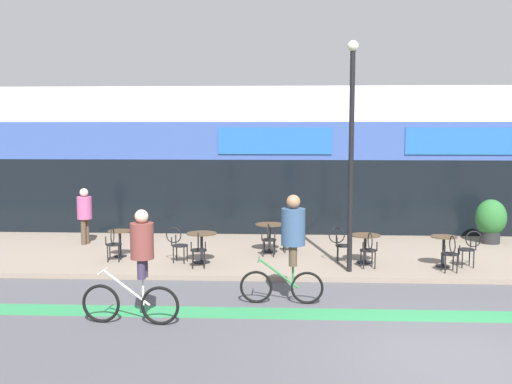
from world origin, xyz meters
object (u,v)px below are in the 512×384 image
bistro_table_1 (202,241)px  cafe_chair_3_near (369,248)px  cyclist_2 (138,260)px  cafe_chair_4_near (451,251)px  planter_pot (491,220)px  cyclist_1 (291,239)px  bistro_table_2 (270,232)px  cafe_chair_0_near (113,242)px  pedestrian_near_end (84,211)px  bistro_table_3 (365,243)px  cafe_chair_1_near (198,248)px  lamp_post (351,141)px  cafe_chair_1_side (177,242)px  cafe_chair_2_side (292,233)px  cafe_chair_3_side (340,242)px  cafe_chair_4_side (469,246)px  cafe_chair_2_near (269,237)px  bistro_table_4 (444,245)px  bistro_table_0 (120,238)px

bistro_table_1 → cafe_chair_3_near: size_ratio=0.85×
cafe_chair_3_near → cyclist_2: bearing=124.3°
cafe_chair_3_near → cafe_chair_4_near: same height
planter_pot → cyclist_1: size_ratio=0.59×
bistro_table_2 → cafe_chair_3_near: 3.10m
planter_pot → cyclist_1: 8.52m
cafe_chair_0_near → pedestrian_near_end: size_ratio=0.54×
bistro_table_3 → cafe_chair_1_near: 4.22m
bistro_table_3 → lamp_post: size_ratio=0.14×
cafe_chair_1_side → cyclist_2: (0.12, -4.47, 0.54)m
cafe_chair_1_near → cafe_chair_2_side: 3.10m
planter_pot → cyclist_2: cyclist_2 is taller
cafe_chair_3_side → lamp_post: lamp_post is taller
cafe_chair_1_side → planter_pot: bearing=25.8°
cafe_chair_3_near → cyclist_1: cyclist_1 is taller
bistro_table_1 → pedestrian_near_end: 4.41m
cafe_chair_3_near → cafe_chair_4_side: size_ratio=1.00×
cafe_chair_2_near → cafe_chair_3_near: same height
bistro_table_1 → bistro_table_4: 6.02m
cafe_chair_0_near → cafe_chair_2_side: same height
cafe_chair_2_side → pedestrian_near_end: (-6.08, 0.78, 0.47)m
cafe_chair_1_side → lamp_post: size_ratio=0.17×
bistro_table_1 → cafe_chair_1_near: cafe_chair_1_near is taller
bistro_table_1 → cafe_chair_4_near: cafe_chair_4_near is taller
bistro_table_0 → planter_pot: size_ratio=0.54×
bistro_table_1 → planter_pot: size_ratio=0.59×
cafe_chair_2_side → cafe_chair_1_side: bearing=18.3°
cafe_chair_4_near → cafe_chair_4_side: same height
bistro_table_1 → pedestrian_near_end: pedestrian_near_end is taller
cafe_chair_2_side → cafe_chair_3_near: bearing=126.4°
bistro_table_4 → cafe_chair_0_near: 8.28m
bistro_table_3 → cafe_chair_3_near: (0.01, -0.63, -0.00)m
bistro_table_2 → cafe_chair_1_side: size_ratio=0.88×
cafe_chair_1_near → cyclist_1: (2.23, -2.43, 0.69)m
pedestrian_near_end → bistro_table_1: bearing=163.9°
cafe_chair_1_near → cyclist_1: size_ratio=0.41×
cafe_chair_2_near → planter_pot: planter_pot is taller
bistro_table_0 → cafe_chair_1_side: (1.65, -0.59, 0.02)m
bistro_table_1 → bistro_table_4: bearing=-1.3°
bistro_table_2 → cafe_chair_1_side: cafe_chair_1_side is taller
bistro_table_0 → cafe_chair_2_near: cafe_chair_2_near is taller
cyclist_2 → lamp_post: bearing=-134.4°
bistro_table_4 → lamp_post: bearing=-165.5°
cafe_chair_1_near → pedestrian_near_end: size_ratio=0.54×
cafe_chair_4_side → cafe_chair_2_near: bearing=-14.6°
cafe_chair_2_near → cyclist_2: (-2.18, -5.28, 0.54)m
bistro_table_4 → cafe_chair_3_side: 2.52m
bistro_table_2 → cafe_chair_1_side: (-2.31, -1.44, -0.04)m
cafe_chair_4_side → bistro_table_1: bearing=-4.9°
cafe_chair_2_near → cafe_chair_1_near: bearing=135.9°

